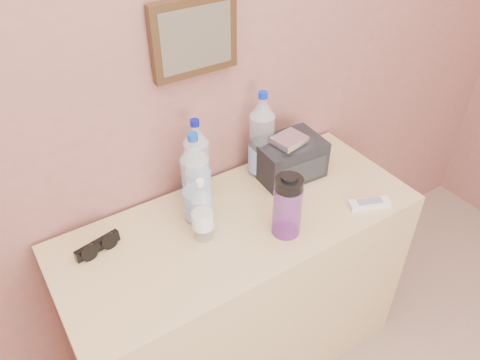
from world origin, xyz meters
name	(u,v)px	position (x,y,z in m)	size (l,w,h in m)	color
picture_frame	(195,37)	(0.21, 1.98, 1.40)	(0.30, 0.03, 0.25)	#382311
dresser	(240,294)	(0.21, 1.71, 0.41)	(1.31, 0.55, 0.82)	#AF874F
pet_large_a	(196,183)	(0.09, 1.80, 0.98)	(0.10, 0.10, 0.35)	silver
pet_large_b	(198,164)	(0.15, 1.91, 0.97)	(0.09, 0.09, 0.33)	silver
pet_large_c	(262,139)	(0.43, 1.90, 0.98)	(0.10, 0.10, 0.36)	white
pet_small	(202,213)	(0.06, 1.71, 0.92)	(0.07, 0.07, 0.24)	#CAECFF
nalgene_bottle	(287,205)	(0.31, 1.58, 0.94)	(0.10, 0.10, 0.24)	#69258C
sunglasses	(97,246)	(-0.27, 1.84, 0.84)	(0.16, 0.06, 0.04)	black
ac_remote	(369,204)	(0.65, 1.52, 0.83)	(0.15, 0.05, 0.02)	white
toiletry_bag	(289,156)	(0.52, 1.83, 0.91)	(0.26, 0.18, 0.17)	black
foil_packet	(289,140)	(0.49, 1.81, 1.01)	(0.11, 0.10, 0.02)	white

